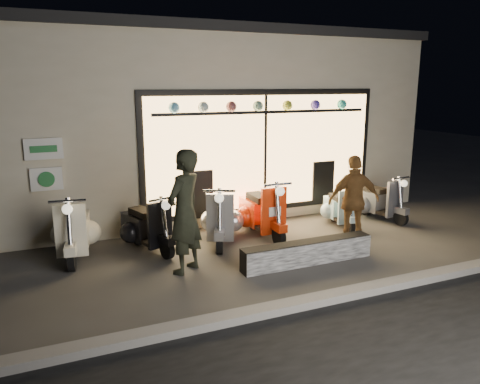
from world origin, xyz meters
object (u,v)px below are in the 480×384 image
object	(u,v)px
graffiti_barrier	(307,252)
scooter_red	(260,212)
woman	(354,200)
scooter_silver	(222,217)
man	(185,212)

from	to	relation	value
graffiti_barrier	scooter_red	distance (m)	1.84
woman	scooter_silver	bearing A→B (deg)	-15.00
scooter_silver	woman	size ratio (longest dim) A/B	0.90
graffiti_barrier	scooter_silver	world-z (taller)	scooter_silver
graffiti_barrier	scooter_red	world-z (taller)	scooter_red
graffiti_barrier	scooter_silver	bearing A→B (deg)	115.99
scooter_silver	woman	bearing A→B (deg)	-4.68
scooter_red	woman	distance (m)	1.88
scooter_red	woman	bearing A→B (deg)	-42.39
graffiti_barrier	scooter_silver	size ratio (longest dim) A/B	1.56
woman	man	bearing A→B (deg)	14.61
graffiti_barrier	woman	world-z (taller)	woman
scooter_silver	scooter_red	size ratio (longest dim) A/B	0.97
graffiti_barrier	man	xyz separation A→B (m)	(-1.98, 0.51, 0.80)
scooter_silver	woman	world-z (taller)	woman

